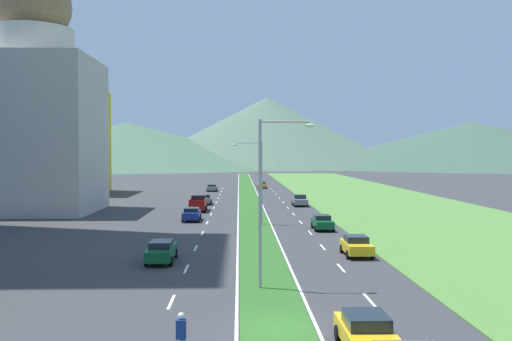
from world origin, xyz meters
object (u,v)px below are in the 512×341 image
car_0 (367,333)px  motorcycle_rider (181,341)px  car_6 (162,251)px  street_lamp_mid (258,176)px  car_9 (262,185)px  street_lamp_near (266,191)px  car_1 (300,200)px  car_5 (205,199)px  car_2 (356,246)px  car_4 (322,222)px  car_7 (192,214)px  car_8 (212,188)px  pickup_truck_1 (198,203)px

car_0 → motorcycle_rider: size_ratio=2.21×
car_0 → car_6: (-10.29, 18.21, 0.04)m
street_lamp_mid → car_9: size_ratio=1.98×
street_lamp_near → car_6: (-6.92, 8.02, -4.69)m
car_1 → car_5: 13.93m
car_9 → motorcycle_rider: 100.35m
car_2 → car_4: car_2 is taller
car_7 → motorcycle_rider: size_ratio=2.16×
car_4 → car_8: 57.71m
street_lamp_mid → car_1: size_ratio=1.89×
car_4 → car_6: 21.00m
car_5 → car_6: bearing=179.5°
car_6 → car_7: size_ratio=1.11×
street_lamp_near → car_6: 11.58m
car_2 → motorcycle_rider: bearing=-27.3°
car_1 → pickup_truck_1: size_ratio=0.86×
street_lamp_near → street_lamp_mid: size_ratio=1.08×
street_lamp_near → car_5: size_ratio=2.30×
street_lamp_near → street_lamp_mid: bearing=89.0°
car_6 → car_5: bearing=-0.5°
car_4 → pickup_truck_1: (-13.53, 18.48, 0.23)m
car_0 → car_2: size_ratio=1.09×
car_2 → car_7: car_7 is taller
car_5 → car_7: (-0.29, -20.14, 0.01)m
street_lamp_mid → pickup_truck_1: 16.37m
car_9 → pickup_truck_1: size_ratio=0.82×
car_5 → car_7: size_ratio=0.96×
car_0 → car_2: bearing=169.4°
car_0 → car_8: bearing=-173.6°
car_9 → street_lamp_mid: bearing=-2.7°
street_lamp_mid → car_4: (6.20, -4.44, -4.36)m
car_1 → car_4: car_1 is taller
car_8 → car_7: bearing=-180.0°
car_9 → motorcycle_rider: bearing=-4.0°
car_1 → car_9: car_1 is taller
car_4 → car_7: 15.52m
car_0 → street_lamp_near: bearing=-161.7°
motorcycle_rider → pickup_truck_1: bearing=3.4°
pickup_truck_1 → car_9: bearing=-12.4°
car_0 → car_6: bearing=-150.5°
car_0 → car_9: car_0 is taller
car_5 → pickup_truck_1: 9.33m
car_0 → car_8: 90.88m
car_6 → car_8: 72.09m
car_8 → car_9: size_ratio=1.02×
car_0 → car_7: 43.08m
car_9 → car_7: bearing=-10.0°
motorcycle_rider → car_6: bearing=9.8°
pickup_truck_1 → car_1: bearing=-64.8°
street_lamp_near → car_7: (-6.79, 31.67, -4.69)m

